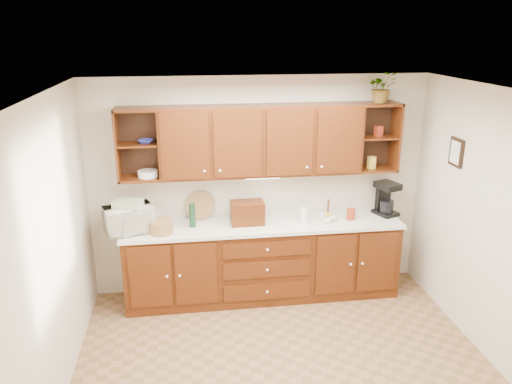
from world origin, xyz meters
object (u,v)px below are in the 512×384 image
object	(u,v)px
microwave	(129,219)
coffee_maker	(386,199)
bread_box	(247,213)
potted_plant	(382,87)

from	to	relation	value
microwave	coffee_maker	distance (m)	3.03
coffee_maker	bread_box	bearing A→B (deg)	162.58
microwave	coffee_maker	bearing A→B (deg)	-16.94
bread_box	coffee_maker	distance (m)	1.70
bread_box	potted_plant	world-z (taller)	potted_plant
microwave	bread_box	size ratio (longest dim) A/B	1.37
bread_box	potted_plant	distance (m)	2.08
bread_box	coffee_maker	xyz separation A→B (m)	(1.70, 0.08, 0.06)
potted_plant	coffee_maker	bearing A→B (deg)	-2.37
bread_box	potted_plant	bearing A→B (deg)	2.33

